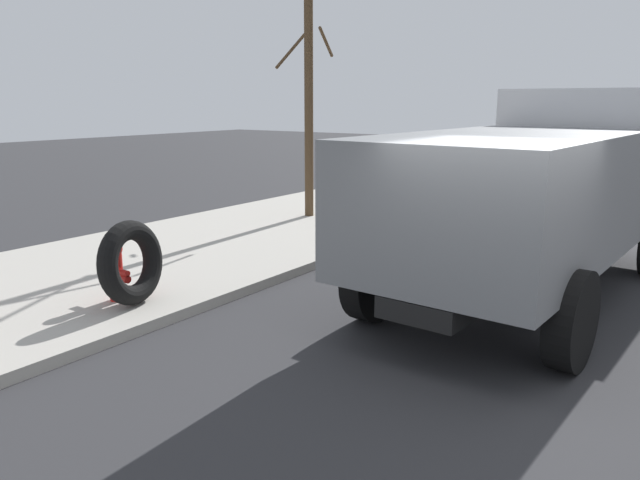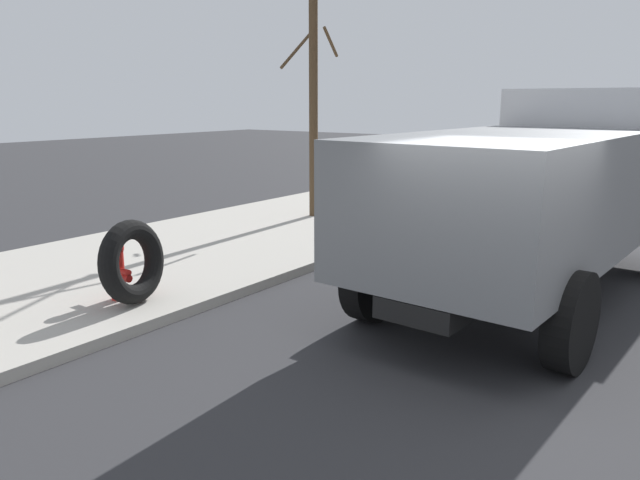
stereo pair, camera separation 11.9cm
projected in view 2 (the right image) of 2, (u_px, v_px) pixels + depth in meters
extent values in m
plane|color=#2D2D30|center=(500.00, 379.00, 6.36)|extent=(80.00, 80.00, 0.00)
cube|color=#ADA89E|center=(112.00, 272.00, 10.05)|extent=(36.00, 5.00, 0.15)
cylinder|color=red|center=(118.00, 276.00, 8.36)|extent=(0.20, 0.20, 0.66)
sphere|color=red|center=(115.00, 248.00, 8.27)|extent=(0.23, 0.23, 0.23)
cylinder|color=red|center=(125.00, 272.00, 8.24)|extent=(0.09, 0.16, 0.09)
cylinder|color=red|center=(109.00, 268.00, 8.44)|extent=(0.09, 0.16, 0.09)
cylinder|color=red|center=(126.00, 278.00, 8.26)|extent=(0.11, 0.16, 0.11)
torus|color=black|center=(132.00, 262.00, 8.13)|extent=(1.18, 0.58, 1.15)
cube|color=slate|center=(507.00, 197.00, 7.88)|extent=(4.91, 2.73, 1.60)
cube|color=silver|center=(590.00, 155.00, 10.56)|extent=(2.12, 2.59, 2.20)
cube|color=black|center=(533.00, 251.00, 8.93)|extent=(7.04, 1.23, 0.24)
cylinder|color=black|center=(510.00, 224.00, 11.47)|extent=(1.11, 0.35, 1.10)
cylinder|color=black|center=(373.00, 279.00, 7.96)|extent=(1.11, 0.35, 1.10)
cylinder|color=black|center=(571.00, 321.00, 6.44)|extent=(1.11, 0.35, 1.10)
cylinder|color=black|center=(617.00, 183.00, 17.24)|extent=(1.11, 0.34, 1.10)
cylinder|color=black|center=(639.00, 168.00, 20.98)|extent=(1.11, 0.34, 1.10)
cylinder|color=#4C3823|center=(313.00, 88.00, 13.91)|extent=(0.20, 0.20, 5.88)
cylinder|color=#4C3823|center=(297.00, 50.00, 14.05)|extent=(1.07, 0.17, 0.90)
cylinder|color=#4C3823|center=(331.00, 42.00, 13.55)|extent=(0.85, 0.30, 0.59)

